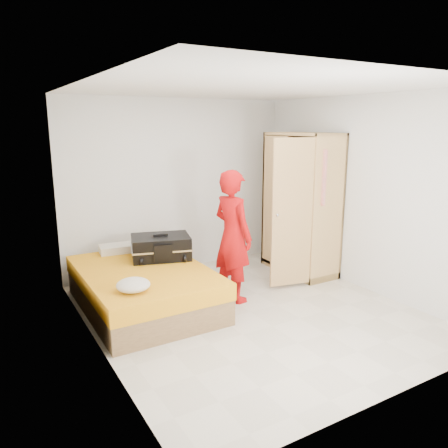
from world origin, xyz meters
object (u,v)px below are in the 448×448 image
person (233,236)px  suitcase (161,247)px  round_cushion (133,285)px  wardrobe (300,208)px  bed (144,288)px

person → suitcase: 0.97m
suitcase → round_cushion: bearing=-110.3°
wardrobe → round_cushion: size_ratio=5.88×
bed → person: size_ratio=1.20×
suitcase → round_cushion: (-0.70, -0.95, -0.08)m
bed → suitcase: bearing=40.2°
person → round_cushion: size_ratio=4.70×
suitcase → round_cushion: 1.18m
wardrobe → round_cushion: bearing=-165.8°
bed → wardrobe: wardrobe is taller
wardrobe → person: 1.48m
wardrobe → suitcase: wardrobe is taller
suitcase → round_cushion: suitcase is taller
wardrobe → person: size_ratio=1.25×
bed → wardrobe: bearing=1.8°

